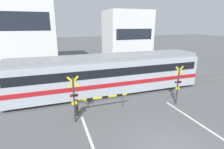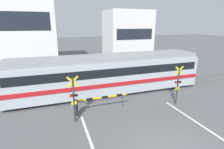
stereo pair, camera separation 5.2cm
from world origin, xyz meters
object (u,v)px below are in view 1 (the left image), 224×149
at_px(crossing_barrier_near, 90,103).
at_px(pedestrian, 101,67).
at_px(commuter_train, 109,73).
at_px(crossing_barrier_far, 124,72).
at_px(crossing_signal_right, 178,84).
at_px(crossing_signal_left, 74,97).

bearing_deg(crossing_barrier_near, pedestrian, 69.63).
height_order(commuter_train, crossing_barrier_far, commuter_train).
xyz_separation_m(crossing_barrier_far, crossing_signal_right, (1.08, -7.07, 0.81)).
distance_m(crossing_signal_left, pedestrian, 9.77).
distance_m(commuter_train, crossing_barrier_near, 4.11).
xyz_separation_m(commuter_train, crossing_signal_right, (3.86, -3.98, -0.13)).
xyz_separation_m(crossing_barrier_far, crossing_signal_left, (-6.20, -7.07, 0.81)).
distance_m(crossing_barrier_near, crossing_barrier_far, 8.15).
bearing_deg(crossing_barrier_far, crossing_barrier_near, -128.91).
height_order(commuter_train, crossing_signal_right, commuter_train).
distance_m(crossing_barrier_near, crossing_signal_left, 1.54).
bearing_deg(crossing_barrier_far, crossing_signal_right, -81.28).
bearing_deg(crossing_signal_left, crossing_barrier_far, 48.75).
bearing_deg(commuter_train, crossing_barrier_near, -125.86).
relative_size(crossing_barrier_near, crossing_barrier_far, 1.00).
height_order(commuter_train, pedestrian, commuter_train).
height_order(crossing_signal_left, pedestrian, crossing_signal_left).
relative_size(crossing_barrier_far, crossing_signal_right, 1.24).
bearing_deg(commuter_train, pedestrian, 82.20).
height_order(crossing_barrier_near, crossing_signal_right, crossing_signal_right).
height_order(crossing_signal_right, pedestrian, crossing_signal_right).
height_order(crossing_signal_left, crossing_signal_right, same).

